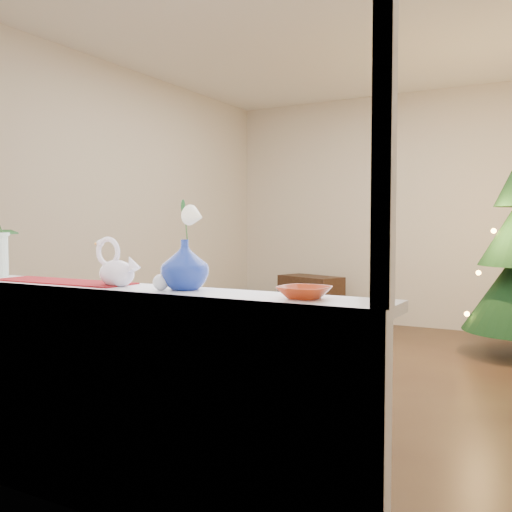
{
  "coord_description": "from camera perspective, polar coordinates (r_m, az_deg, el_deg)",
  "views": [
    {
      "loc": [
        1.57,
        -4.14,
        1.17
      ],
      "look_at": [
        0.05,
        -1.4,
        1.0
      ],
      "focal_mm": 40.0,
      "sensor_mm": 36.0,
      "label": 1
    }
  ],
  "objects": [
    {
      "name": "wall_front",
      "position": [
        2.28,
        -14.9,
        7.54
      ],
      "size": [
        4.5,
        0.1,
        2.7
      ],
      "primitive_type": "cube",
      "color": "beige",
      "rests_on": "ground"
    },
    {
      "name": "swan",
      "position": [
        2.39,
        -13.76,
        -0.69
      ],
      "size": [
        0.24,
        0.15,
        0.19
      ],
      "primitive_type": null,
      "rotation": [
        0.0,
        0.0,
        -0.2
      ],
      "color": "silver",
      "rests_on": "windowsill"
    },
    {
      "name": "paperweight",
      "position": [
        2.21,
        -9.49,
        -2.6
      ],
      "size": [
        0.08,
        0.08,
        0.06
      ],
      "primitive_type": "sphere",
      "rotation": [
        0.0,
        0.0,
        0.42
      ],
      "color": "silver",
      "rests_on": "windowsill"
    },
    {
      "name": "side_table",
      "position": [
        6.86,
        5.48,
        -4.39
      ],
      "size": [
        0.85,
        0.62,
        0.57
      ],
      "primitive_type": "cube",
      "rotation": [
        0.0,
        0.0,
        -0.36
      ],
      "color": "black",
      "rests_on": "ground"
    },
    {
      "name": "amber_dish",
      "position": [
        1.94,
        4.85,
        -3.73
      ],
      "size": [
        0.16,
        0.16,
        0.04
      ],
      "primitive_type": "imported",
      "rotation": [
        0.0,
        0.0,
        -0.06
      ],
      "color": "#9F2D0F",
      "rests_on": "windowsill"
    },
    {
      "name": "windowsill",
      "position": [
        2.38,
        -12.58,
        -3.49
      ],
      "size": [
        2.2,
        0.26,
        0.04
      ],
      "primitive_type": "cube",
      "color": "white",
      "rests_on": "window_apron"
    },
    {
      "name": "window_frame",
      "position": [
        2.35,
        -14.49,
        16.03
      ],
      "size": [
        2.22,
        0.06,
        1.6
      ],
      "primitive_type": null,
      "color": "white",
      "rests_on": "windowsill"
    },
    {
      "name": "wall_left",
      "position": [
        5.63,
        -13.74,
        4.79
      ],
      "size": [
        0.1,
        5.0,
        2.7
      ],
      "primitive_type": "cube",
      "color": "beige",
      "rests_on": "ground"
    },
    {
      "name": "runner",
      "position": [
        2.64,
        -18.76,
        -2.43
      ],
      "size": [
        0.7,
        0.2,
        0.01
      ],
      "primitive_type": "cube",
      "color": "maroon",
      "rests_on": "windowsill"
    },
    {
      "name": "wall_back",
      "position": [
        6.82,
        15.76,
        4.43
      ],
      "size": [
        4.5,
        0.1,
        2.7
      ],
      "primitive_type": "cube",
      "color": "beige",
      "rests_on": "ground"
    },
    {
      "name": "window_apron",
      "position": [
        2.41,
        -13.92,
        -14.62
      ],
      "size": [
        2.2,
        0.08,
        0.88
      ],
      "primitive_type": "cube",
      "color": "white",
      "rests_on": "ground"
    },
    {
      "name": "lily",
      "position": [
        2.21,
        -7.17,
        4.58
      ],
      "size": [
        0.12,
        0.07,
        0.17
      ],
      "primitive_type": null,
      "color": "white",
      "rests_on": "blue_vase"
    },
    {
      "name": "ceiling",
      "position": [
        4.68,
        8.39,
        22.09
      ],
      "size": [
        5.0,
        5.0,
        0.0
      ],
      "primitive_type": "plane",
      "color": "white",
      "rests_on": "wall_back"
    },
    {
      "name": "blue_vase",
      "position": [
        2.22,
        -7.13,
        -0.49
      ],
      "size": [
        0.22,
        0.22,
        0.22
      ],
      "primitive_type": "imported",
      "rotation": [
        0.0,
        0.0,
        -0.02
      ],
      "color": "navy",
      "rests_on": "windowsill"
    },
    {
      "name": "ground",
      "position": [
        4.58,
        8.13,
        -11.79
      ],
      "size": [
        5.0,
        5.0,
        0.0
      ],
      "primitive_type": "plane",
      "color": "#362116",
      "rests_on": "ground"
    }
  ]
}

